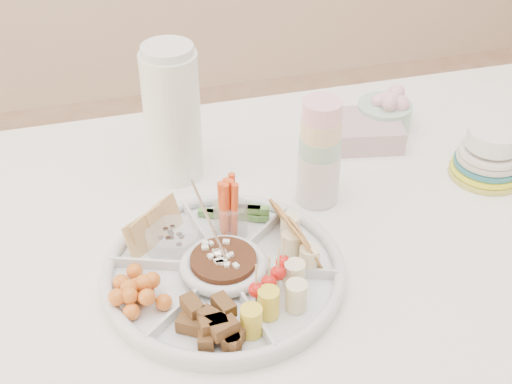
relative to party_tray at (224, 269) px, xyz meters
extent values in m
cylinder|color=silver|center=(0.00, 0.00, 0.00)|extent=(0.49, 0.49, 0.04)
cylinder|color=black|center=(0.00, 0.00, 0.01)|extent=(0.13, 0.13, 0.04)
cylinder|color=silver|center=(0.21, 0.17, 0.08)|extent=(0.10, 0.10, 0.21)
cylinder|color=white|center=(-0.02, 0.31, 0.11)|extent=(0.11, 0.11, 0.27)
cylinder|color=#9DB8A6|center=(0.43, 0.37, 0.02)|extent=(0.12, 0.12, 0.09)
cube|color=#BA97A0|center=(0.37, 0.33, 0.00)|extent=(0.17, 0.15, 0.05)
cylinder|color=gold|center=(0.55, 0.15, 0.02)|extent=(0.18, 0.18, 0.09)
camera|label=1|loc=(-0.17, -0.82, 0.77)|focal=50.00mm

